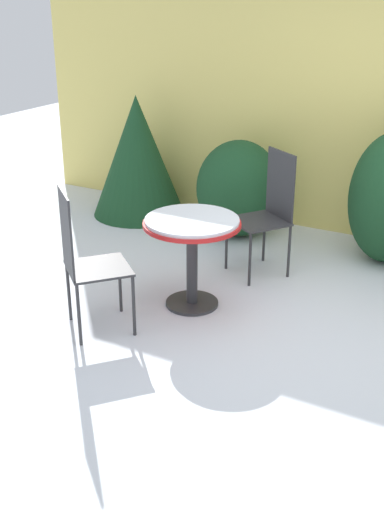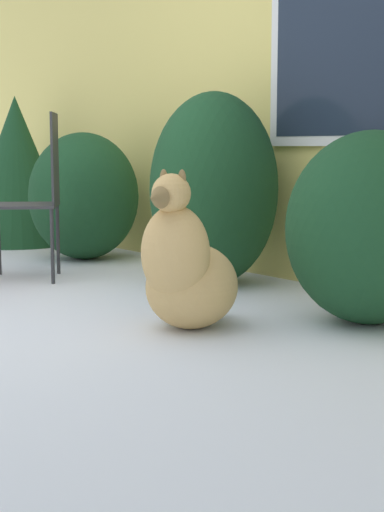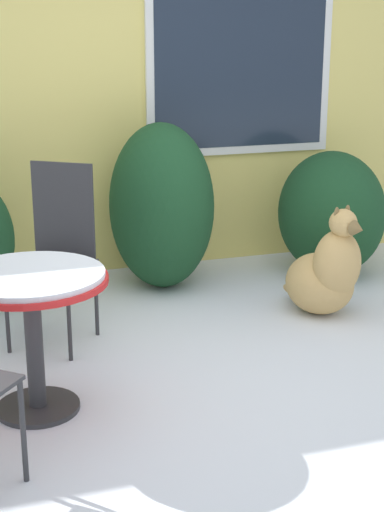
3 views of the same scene
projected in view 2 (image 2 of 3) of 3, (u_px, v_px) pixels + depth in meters
name	position (u px, v px, depth m)	size (l,w,h in m)	color
house_wall	(270.00, 66.00, 5.05)	(8.00, 0.10, 2.67)	#E5D16B
shrub_left	(84.00, 196.00, 5.91)	(0.84, 0.82, 0.96)	#194223
shrub_middle	(214.00, 189.00, 4.80)	(0.74, 0.83, 1.18)	#194223
shrub_right	(372.00, 228.00, 3.76)	(0.78, 0.88, 0.93)	#194223
evergreen_bush	(17.00, 170.00, 6.86)	(1.00, 1.00, 1.28)	#194223
patio_chair_near_table	(37.00, 190.00, 5.00)	(0.59, 0.59, 1.06)	#2D2D30
dog	(186.00, 272.00, 3.63)	(0.55, 0.66, 0.75)	tan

